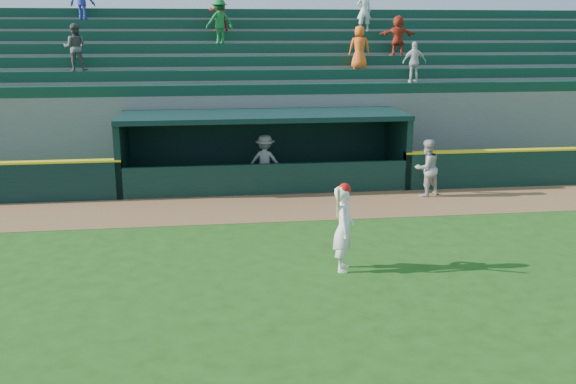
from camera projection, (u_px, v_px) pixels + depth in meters
name	position (u px, v px, depth m)	size (l,w,h in m)	color
ground	(298.00, 266.00, 14.25)	(120.00, 120.00, 0.00)	#1D4B12
warning_track	(273.00, 208.00, 18.96)	(40.00, 3.00, 0.01)	brown
dugout_player_front	(427.00, 168.00, 20.12)	(0.88, 0.68, 1.80)	#ACACA6
dugout_player_inside	(265.00, 161.00, 21.21)	(1.15, 0.66, 1.78)	#A2A19C
dugout	(263.00, 145.00, 21.62)	(9.40, 2.80, 2.46)	slate
stands	(251.00, 100.00, 25.75)	(34.50, 6.25, 7.56)	slate
batter_at_plate	(344.00, 227.00, 13.80)	(0.60, 0.87, 1.97)	white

